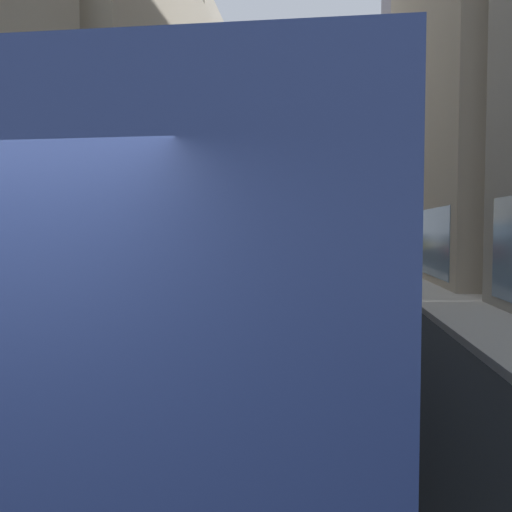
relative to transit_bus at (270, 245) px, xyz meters
The scene contains 14 objects.
ground_plane 28.75m from the transit_bus, 92.40° to the left, with size 120.00×120.00×0.00m, color black.
sidewalk_left 29.54m from the transit_bus, 103.53° to the left, with size 2.40×110.00×0.15m, color #ADA89E.
sidewalk_right 29.08m from the transit_bus, 81.08° to the left, with size 2.40×110.00×0.15m, color #ADA89E.
building_left_mid 26.78m from the transit_bus, 120.62° to the left, with size 11.00×19.90×18.59m.
building_left_far 47.46m from the transit_bus, 106.35° to the left, with size 9.18×22.24×22.38m.
building_right_far 37.07m from the transit_bus, 72.26° to the left, with size 8.28×18.09×27.40m.
transit_bus is the anchor object (origin of this frame).
car_red_coupe 23.51m from the transit_bus, 90.00° to the left, with size 1.77×4.11×1.62m.
car_grey_wagon 34.89m from the transit_bus, 93.95° to the left, with size 1.85×3.94×1.62m.
car_black_suv 14.07m from the transit_bus, 99.84° to the left, with size 1.83×4.57×1.62m.
car_white_van 9.10m from the transit_bus, 79.81° to the left, with size 1.93×3.93×1.62m.
car_yellow_taxi 40.33m from the transit_bus, 90.00° to the left, with size 1.91×4.19×1.62m.
car_silver_sedan 27.78m from the transit_bus, 98.28° to the left, with size 1.73×3.98×1.62m.
box_truck 7.52m from the transit_bus, 122.12° to the left, with size 2.30×7.50×3.05m.
Camera 1 is at (1.97, -1.98, 2.02)m, focal length 35.99 mm.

